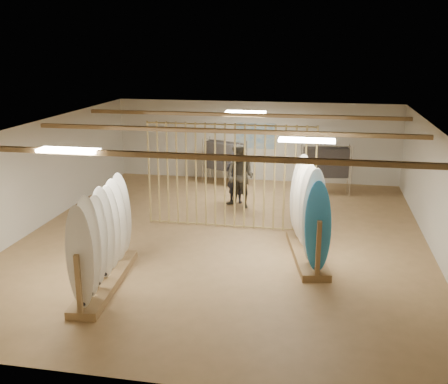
% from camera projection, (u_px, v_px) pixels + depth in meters
% --- Properties ---
extents(floor, '(12.00, 12.00, 0.00)m').
position_uv_depth(floor, '(224.00, 237.00, 13.27)').
color(floor, '#9D794C').
rests_on(floor, ground).
extents(ceiling, '(12.00, 12.00, 0.00)m').
position_uv_depth(ceiling, '(224.00, 128.00, 12.50)').
color(ceiling, gray).
rests_on(ceiling, ground).
extents(wall_back, '(12.00, 0.00, 12.00)m').
position_uv_depth(wall_back, '(256.00, 141.00, 18.55)').
color(wall_back, beige).
rests_on(wall_back, ground).
extents(wall_front, '(12.00, 0.00, 12.00)m').
position_uv_depth(wall_front, '(142.00, 294.00, 7.21)').
color(wall_front, beige).
rests_on(wall_front, ground).
extents(wall_left, '(0.00, 12.00, 12.00)m').
position_uv_depth(wall_left, '(38.00, 175.00, 13.79)').
color(wall_left, beige).
rests_on(wall_left, ground).
extents(wall_right, '(0.00, 12.00, 12.00)m').
position_uv_depth(wall_right, '(438.00, 195.00, 11.98)').
color(wall_right, beige).
rests_on(wall_right, ground).
extents(ceiling_slats, '(9.50, 6.12, 0.10)m').
position_uv_depth(ceiling_slats, '(224.00, 131.00, 12.52)').
color(ceiling_slats, olive).
rests_on(ceiling_slats, ground).
extents(light_panels, '(1.20, 0.35, 0.06)m').
position_uv_depth(light_panels, '(224.00, 130.00, 12.52)').
color(light_panels, white).
rests_on(light_panels, ground).
extents(bamboo_partition, '(4.45, 0.05, 2.78)m').
position_uv_depth(bamboo_partition, '(230.00, 176.00, 13.64)').
color(bamboo_partition, tan).
rests_on(bamboo_partition, ground).
extents(poster, '(1.40, 0.03, 0.90)m').
position_uv_depth(poster, '(256.00, 136.00, 18.48)').
color(poster, '#2E67A2').
rests_on(poster, ground).
extents(rack_left, '(0.86, 3.00, 2.07)m').
position_uv_depth(rack_left, '(104.00, 252.00, 10.48)').
color(rack_left, olive).
rests_on(rack_left, floor).
extents(rack_right, '(1.13, 2.81, 2.21)m').
position_uv_depth(rack_right, '(308.00, 226.00, 11.85)').
color(rack_right, olive).
rests_on(rack_right, floor).
extents(clothing_rack_a, '(1.45, 0.93, 1.63)m').
position_uv_depth(clothing_rack_a, '(224.00, 156.00, 17.72)').
color(clothing_rack_a, silver).
rests_on(clothing_rack_a, floor).
extents(clothing_rack_b, '(1.53, 0.60, 1.65)m').
position_uv_depth(clothing_rack_b, '(326.00, 163.00, 16.74)').
color(clothing_rack_b, silver).
rests_on(clothing_rack_b, floor).
extents(shopper_a, '(0.72, 0.54, 1.81)m').
position_uv_depth(shopper_a, '(236.00, 174.00, 15.97)').
color(shopper_a, black).
rests_on(shopper_a, floor).
extents(shopper_b, '(1.26, 1.14, 2.14)m').
position_uv_depth(shopper_b, '(240.00, 172.00, 15.46)').
color(shopper_b, '#3E3A30').
rests_on(shopper_b, floor).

